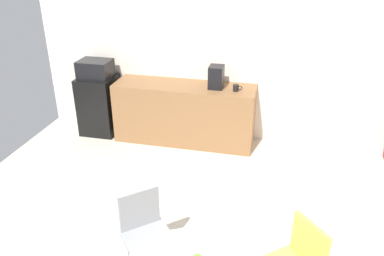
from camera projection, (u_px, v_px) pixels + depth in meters
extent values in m
cube|color=silver|center=(233.00, 55.00, 5.65)|extent=(6.00, 0.10, 2.60)
cube|color=brown|center=(185.00, 113.00, 5.85)|extent=(2.08, 0.60, 0.90)
cube|color=black|center=(99.00, 105.00, 6.13)|extent=(0.54, 0.54, 0.92)
cube|color=black|center=(95.00, 69.00, 5.87)|extent=(0.48, 0.38, 0.26)
cube|color=#D8CC4C|center=(310.00, 243.00, 3.10)|extent=(0.27, 0.32, 0.38)
cylinder|color=silver|center=(159.00, 241.00, 3.72)|extent=(0.02, 0.02, 0.42)
cylinder|color=silver|center=(127.00, 253.00, 3.59)|extent=(0.02, 0.02, 0.42)
cube|color=gray|center=(149.00, 239.00, 3.43)|extent=(0.59, 0.59, 0.03)
cube|color=gray|center=(139.00, 209.00, 3.49)|extent=(0.31, 0.28, 0.38)
cylinder|color=black|center=(236.00, 88.00, 5.41)|extent=(0.08, 0.08, 0.09)
torus|color=black|center=(240.00, 88.00, 5.40)|extent=(0.06, 0.01, 0.06)
cube|color=black|center=(216.00, 77.00, 5.49)|extent=(0.20, 0.24, 0.32)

